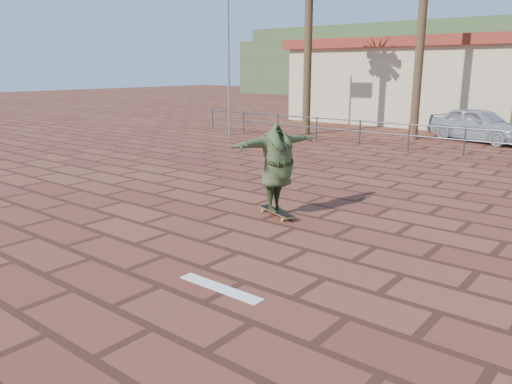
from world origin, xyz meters
The scene contains 9 objects.
ground centered at (0.00, 0.00, 0.00)m, with size 120.00×120.00×0.00m, color brown.
paint_stripe centered at (0.70, -1.20, 0.00)m, with size 1.40×0.22×0.01m, color white.
guardrail centered at (0.00, 12.00, 0.68)m, with size 24.06×0.06×1.00m.
flagpole centered at (-9.87, 11.00, 4.64)m, with size 1.30×0.10×8.00m.
building_west centered at (-6.00, 22.00, 2.28)m, with size 12.60×7.60×4.50m.
hill_back centered at (-22.00, 56.00, 4.00)m, with size 35.00×14.00×8.00m, color #384C28.
longboard centered at (-0.76, 2.10, 0.09)m, with size 1.12×0.62×0.11m.
skateboarder centered at (-0.76, 2.10, 1.02)m, with size 2.24×0.61×1.82m, color #3C4A28.
car_silver centered at (-0.66, 16.00, 0.70)m, with size 1.65×4.11×1.40m, color #A2A4A9.
Camera 1 is at (5.10, -5.88, 2.98)m, focal length 35.00 mm.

